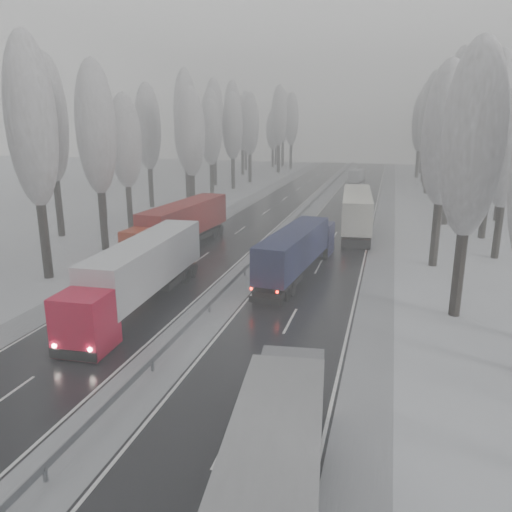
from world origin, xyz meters
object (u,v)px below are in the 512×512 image
at_px(truck_cream_box, 357,209).
at_px(truck_red_red, 180,224).
at_px(truck_blue_box, 298,248).
at_px(truck_red_white, 140,271).
at_px(truck_grey_tarp, 269,510).
at_px(box_truck_distant, 357,175).

xyz_separation_m(truck_cream_box, truck_red_red, (-15.44, -11.49, -0.16)).
relative_size(truck_blue_box, truck_red_white, 0.90).
relative_size(truck_grey_tarp, truck_blue_box, 1.04).
height_order(truck_blue_box, truck_red_red, truck_red_red).
distance_m(box_truck_distant, truck_red_red, 59.84).
distance_m(truck_grey_tarp, truck_blue_box, 27.34).
bearing_deg(truck_cream_box, truck_grey_tarp, -93.17).
bearing_deg(truck_red_red, truck_cream_box, 40.86).
xyz_separation_m(truck_cream_box, truck_red_white, (-11.85, -26.18, -0.16)).
distance_m(truck_grey_tarp, truck_cream_box, 43.68).
xyz_separation_m(truck_grey_tarp, truck_blue_box, (-4.23, 27.01, -0.09)).
distance_m(truck_blue_box, truck_red_red, 13.23).
height_order(truck_red_white, truck_red_red, same).
bearing_deg(truck_grey_tarp, truck_blue_box, 92.45).
xyz_separation_m(truck_blue_box, truck_red_white, (-8.58, -9.52, 0.26)).
height_order(truck_grey_tarp, truck_cream_box, truck_cream_box).
bearing_deg(truck_red_white, truck_cream_box, 62.98).
xyz_separation_m(truck_grey_tarp, truck_cream_box, (-0.96, 43.67, 0.33)).
relative_size(box_truck_distant, truck_red_red, 0.41).
relative_size(truck_blue_box, box_truck_distant, 2.18).
height_order(box_truck_distant, truck_red_white, truck_red_white).
distance_m(truck_grey_tarp, truck_red_white, 21.68).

